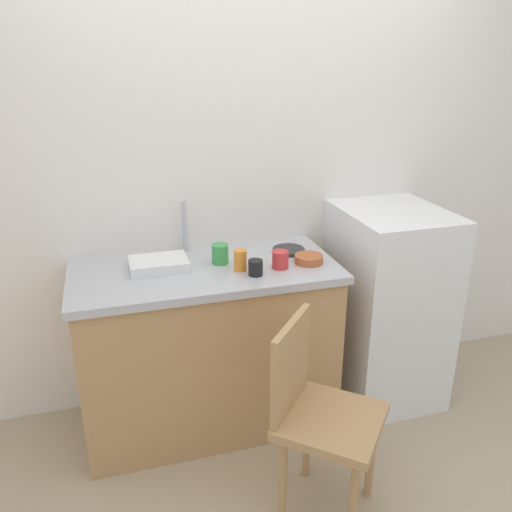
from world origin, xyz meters
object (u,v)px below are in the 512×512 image
at_px(dish_tray, 159,264).
at_px(terracotta_bowl, 309,259).
at_px(cup_red, 280,260).
at_px(chair, 317,411).
at_px(cup_green, 220,254).
at_px(cup_orange, 240,260).
at_px(refrigerator, 387,305).
at_px(hotplate, 289,250).
at_px(cup_black, 256,268).

distance_m(dish_tray, terracotta_bowl, 0.75).
bearing_deg(cup_red, chair, -93.41).
bearing_deg(cup_green, cup_red, -28.36).
xyz_separation_m(terracotta_bowl, cup_orange, (-0.35, 0.01, 0.03)).
distance_m(refrigerator, chair, 1.00).
xyz_separation_m(hotplate, cup_green, (-0.38, -0.05, 0.04)).
relative_size(chair, dish_tray, 3.18).
height_order(cup_red, cup_black, cup_red).
height_order(chair, dish_tray, dish_tray).
height_order(chair, cup_green, cup_green).
bearing_deg(cup_green, hotplate, 7.55).
xyz_separation_m(cup_green, cup_black, (0.13, -0.20, -0.01)).
relative_size(hotplate, cup_orange, 1.65).
bearing_deg(refrigerator, cup_orange, -175.43).
relative_size(refrigerator, hotplate, 6.53).
distance_m(refrigerator, cup_orange, 0.96).
bearing_deg(refrigerator, cup_green, 177.20).
relative_size(chair, cup_green, 9.02).
distance_m(dish_tray, hotplate, 0.69).
height_order(refrigerator, cup_red, refrigerator).
xyz_separation_m(cup_red, cup_black, (-0.14, -0.05, -0.01)).
height_order(dish_tray, hotplate, dish_tray).
bearing_deg(hotplate, cup_orange, -151.63).
bearing_deg(cup_black, dish_tray, 154.30).
height_order(cup_green, cup_red, cup_green).
height_order(refrigerator, cup_green, refrigerator).
xyz_separation_m(dish_tray, cup_orange, (0.38, -0.13, 0.03)).
bearing_deg(cup_orange, chair, -75.94).
height_order(hotplate, cup_green, cup_green).
xyz_separation_m(cup_orange, cup_black, (0.05, -0.08, -0.01)).
distance_m(hotplate, cup_red, 0.23).
distance_m(dish_tray, cup_orange, 0.40).
relative_size(terracotta_bowl, cup_black, 1.91).
distance_m(cup_green, cup_red, 0.30).
bearing_deg(hotplate, cup_green, -172.45).
bearing_deg(cup_red, hotplate, 59.65).
bearing_deg(dish_tray, cup_orange, -18.75).
xyz_separation_m(chair, terracotta_bowl, (0.20, 0.63, 0.42)).
xyz_separation_m(hotplate, cup_red, (-0.11, -0.20, 0.03)).
bearing_deg(dish_tray, hotplate, 3.14).
distance_m(chair, dish_tray, 1.02).
xyz_separation_m(dish_tray, hotplate, (0.69, 0.04, -0.02)).
bearing_deg(refrigerator, terracotta_bowl, -171.66).
distance_m(refrigerator, hotplate, 0.67).
bearing_deg(hotplate, cup_red, -120.35).
distance_m(chair, cup_orange, 0.79).
xyz_separation_m(terracotta_bowl, cup_black, (-0.30, -0.07, 0.02)).
distance_m(chair, cup_red, 0.75).
relative_size(hotplate, cup_black, 2.27).
height_order(dish_tray, cup_green, cup_green).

